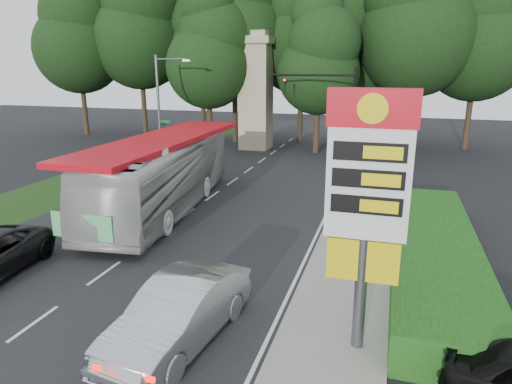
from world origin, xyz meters
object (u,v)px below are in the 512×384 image
(gas_station_pylon, at_px, (368,189))
(transit_bus, at_px, (163,174))
(streetlight_signs, at_px, (161,105))
(monument, at_px, (256,91))
(traffic_signal_mast, at_px, (335,103))
(sedan_silver, at_px, (179,313))

(gas_station_pylon, bearing_deg, transit_bus, 138.13)
(gas_station_pylon, relative_size, streetlight_signs, 0.86)
(streetlight_signs, relative_size, monument, 0.80)
(streetlight_signs, distance_m, monument, 9.44)
(gas_station_pylon, xyz_separation_m, streetlight_signs, (-16.19, 20.01, -0.01))
(transit_bus, bearing_deg, gas_station_pylon, -48.46)
(monument, bearing_deg, traffic_signal_mast, -38.00)
(transit_bus, distance_m, sedan_silver, 12.22)
(traffic_signal_mast, distance_m, monument, 9.76)
(transit_bus, bearing_deg, monument, 85.07)
(gas_station_pylon, distance_m, streetlight_signs, 25.74)
(transit_bus, bearing_deg, traffic_signal_mast, 53.55)
(gas_station_pylon, relative_size, monument, 0.68)
(traffic_signal_mast, xyz_separation_m, streetlight_signs, (-12.67, -1.99, -0.23))
(streetlight_signs, height_order, transit_bus, streetlight_signs)
(monument, relative_size, sedan_silver, 1.87)
(gas_station_pylon, xyz_separation_m, monument, (-11.20, 28.01, 0.66))
(gas_station_pylon, distance_m, traffic_signal_mast, 22.29)
(sedan_silver, bearing_deg, transit_bus, 126.78)
(gas_station_pylon, height_order, streetlight_signs, streetlight_signs)
(traffic_signal_mast, xyz_separation_m, monument, (-7.68, 6.00, 0.43))
(traffic_signal_mast, bearing_deg, transit_bus, -119.86)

